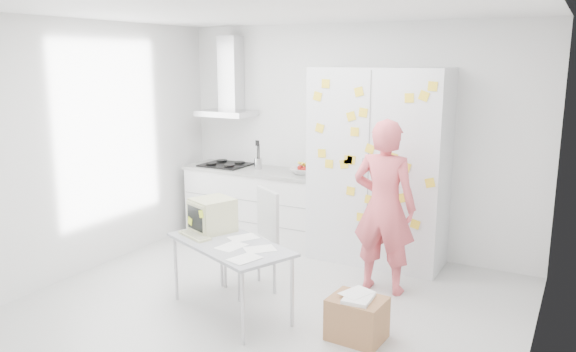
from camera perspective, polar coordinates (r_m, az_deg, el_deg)
The scene contains 10 objects.
floor at distance 5.44m, azimuth -1.90°, elevation -13.21°, with size 4.50×4.00×0.02m, color silver.
walls at distance 5.64m, azimuth 1.70°, elevation 2.21°, with size 4.52×4.01×2.70m.
ceiling at distance 4.94m, azimuth -2.13°, elevation 16.55°, with size 4.50×4.00×0.02m, color white.
counter_run at distance 7.24m, azimuth -3.33°, elevation -2.74°, with size 1.84×0.63×1.28m.
range_hood at distance 7.37m, azimuth -5.94°, elevation 9.19°, with size 0.70×0.48×1.01m.
tall_cabinet at distance 6.38m, azimuth 9.18°, elevation 0.92°, with size 1.50×0.68×2.20m.
person at distance 5.59m, azimuth 9.74°, elevation -3.10°, with size 0.63×0.42×1.74m, color #E75A62.
desk at distance 5.30m, azimuth -7.11°, elevation -5.17°, with size 1.39×1.05×0.99m.
chair at distance 5.62m, azimuth -3.21°, elevation -5.95°, with size 0.64×0.64×1.02m.
cardboard_box at distance 4.84m, azimuth 7.02°, elevation -14.11°, with size 0.47×0.39×0.39m.
Camera 1 is at (2.50, -4.25, 2.30)m, focal length 35.00 mm.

